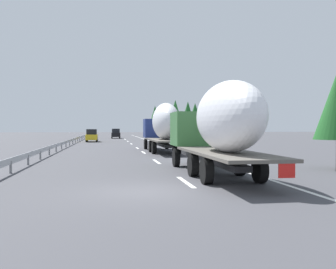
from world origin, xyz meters
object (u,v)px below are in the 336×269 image
truck_trailing (219,124)px  road_sign (166,129)px  car_black_suv (116,134)px  car_yellow_coupe (92,136)px  truck_lead (163,125)px

truck_trailing → road_sign: (36.42, -3.10, -0.32)m
car_black_suv → road_sign: size_ratio=1.48×
car_black_suv → car_yellow_coupe: size_ratio=0.93×
truck_lead → car_yellow_coupe: truck_lead is taller
truck_lead → car_black_suv: bearing=4.3°
truck_trailing → car_yellow_coupe: truck_trailing is taller
truck_trailing → road_sign: bearing=-4.9°
car_black_suv → truck_lead: bearing=-175.7°
car_black_suv → road_sign: 26.46m
car_black_suv → car_yellow_coupe: car_black_suv is taller
truck_lead → road_sign: bearing=-9.3°
truck_trailing → car_black_suv: size_ratio=2.81×
road_sign → truck_trailing: bearing=175.1°
road_sign → truck_lead: bearing=170.7°
truck_lead → car_yellow_coupe: size_ratio=2.84×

